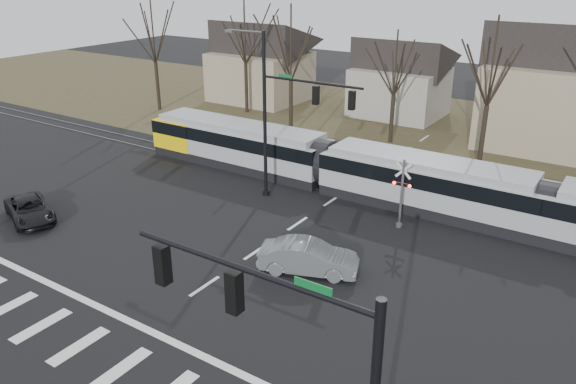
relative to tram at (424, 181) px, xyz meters
The scene contains 16 objects.
ground 16.89m from the tram, 107.79° to the right, with size 140.00×140.00×0.00m, color black.
grass_verge 16.89m from the tram, 107.79° to the left, with size 140.00×28.00×0.01m, color #38331E.
crosswalk 20.72m from the tram, 104.40° to the right, with size 27.00×2.60×0.01m.
stop_line 18.61m from the tram, 106.09° to the right, with size 28.00×0.35×0.01m, color silver.
lane_dashes 5.42m from the tram, behind, with size 0.18×30.00×0.01m.
rail_pair 5.42m from the tram, behind, with size 90.00×1.52×0.06m.
tram is the anchor object (origin of this frame).
sedan 10.45m from the tram, 100.14° to the right, with size 5.04×3.24×1.57m, color slate.
suv 23.13m from the tram, 142.56° to the right, with size 5.07×3.69×1.28m, color black.
signal_pole_near_right 22.82m from the tram, 77.25° to the right, with size 6.72×0.44×8.00m.
signal_pole_far 9.21m from the tram, 155.11° to the right, with size 9.28×0.44×10.20m.
rail_crossing_signal 3.21m from the tram, 92.40° to the right, with size 1.08×0.36×4.00m.
tree_row 10.97m from the tram, 107.40° to the left, with size 59.20×7.20×10.00m.
house_a 31.03m from the tram, 144.39° to the left, with size 9.72×8.64×8.60m.
house_b 22.53m from the tram, 116.87° to the left, with size 8.64×7.56×7.65m.
house_c 17.78m from the tram, 77.19° to the left, with size 10.80×8.64×10.10m.
Camera 1 is at (15.47, -14.47, 13.89)m, focal length 35.00 mm.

